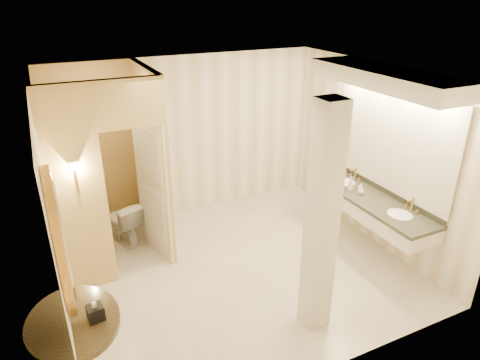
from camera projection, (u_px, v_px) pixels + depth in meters
name	position (u px, v px, depth m)	size (l,w,h in m)	color
floor	(239.00, 268.00, 6.09)	(4.50, 4.50, 0.00)	silver
ceiling	(239.00, 76.00, 4.98)	(4.50, 4.50, 0.00)	silver
wall_back	(188.00, 137.00, 7.18)	(4.50, 0.02, 2.70)	white
wall_front	(333.00, 263.00, 3.89)	(4.50, 0.02, 2.70)	white
wall_left	(52.00, 218.00, 4.65)	(0.02, 4.00, 2.70)	white
wall_right	(374.00, 155.00, 6.42)	(0.02, 4.00, 2.70)	white
toilet_closet	(135.00, 168.00, 5.88)	(1.50, 1.55, 2.70)	#DCBF73
wall_sconce	(74.00, 168.00, 4.98)	(0.14, 0.14, 0.42)	#B38539
vanity	(378.00, 147.00, 5.91)	(0.75, 2.37, 2.09)	beige
console_shelf	(66.00, 277.00, 3.71)	(1.04, 1.04, 1.97)	black
pillar	(322.00, 222.00, 4.57)	(0.28, 0.28, 2.70)	beige
tissue_box	(96.00, 313.00, 3.89)	(0.14, 0.14, 0.14)	black
toilet	(123.00, 222.00, 6.58)	(0.39, 0.68, 0.70)	white
soap_bottle_a	(360.00, 187.00, 6.36)	(0.05, 0.05, 0.12)	beige
soap_bottle_b	(361.00, 191.00, 6.27)	(0.08, 0.08, 0.11)	silver
soap_bottle_c	(351.00, 184.00, 6.36)	(0.08, 0.08, 0.22)	#C6B28C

